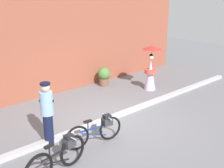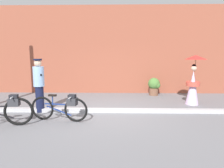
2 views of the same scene
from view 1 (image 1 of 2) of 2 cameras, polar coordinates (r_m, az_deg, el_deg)
name	(u,v)px [view 1 (image 1 of 2)]	position (r m, az deg, el deg)	size (l,w,h in m)	color
ground_plane	(109,120)	(9.12, -0.68, -7.36)	(30.00, 30.00, 0.00)	slate
building_wall	(50,42)	(11.25, -12.46, 8.37)	(14.00, 0.40, 4.17)	brown
sidewalk_curb	(109,119)	(9.10, -0.68, -7.03)	(14.00, 0.20, 0.12)	#B2B2B7
bicycle_near_officer	(97,130)	(7.67, -3.07, -9.28)	(1.68, 0.48, 0.78)	black
bicycle_far_side	(59,156)	(6.63, -10.77, -14.20)	(1.72, 0.50, 0.84)	black
person_officer	(47,112)	(7.64, -12.99, -5.50)	(0.34, 0.34, 1.74)	#141938
person_with_parasol	(151,68)	(11.72, 7.85, 3.25)	(0.79, 0.79, 1.86)	silver
potted_plant_by_door	(104,76)	(12.21, -1.59, 1.69)	(0.55, 0.53, 0.82)	brown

